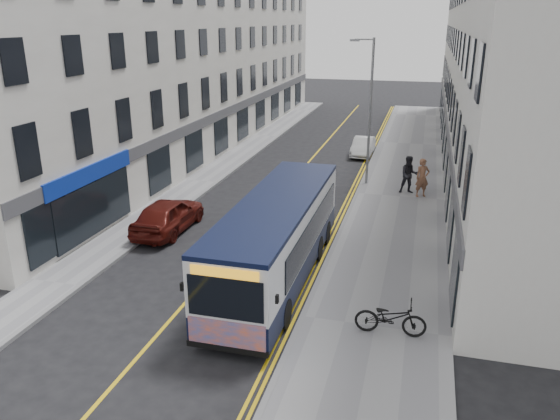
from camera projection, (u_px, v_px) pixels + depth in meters
The scene contains 17 objects.
ground at pixel (200, 287), 19.22m from camera, with size 140.00×140.00×0.00m, color black.
pavement_east at pixel (400, 197), 28.61m from camera, with size 4.50×64.00×0.12m, color gray.
pavement_west at pixel (201, 182), 31.36m from camera, with size 2.00×64.00×0.12m, color gray.
kerb_east at pixel (357, 194), 29.16m from camera, with size 0.18×64.00×0.13m, color slate.
kerb_west at pixel (217, 183), 31.11m from camera, with size 0.18×64.00×0.13m, color slate.
road_centre_line at pixel (285, 189), 30.15m from camera, with size 0.12×64.00×0.01m, color gold.
road_dbl_yellow_inner at pixel (349, 194), 29.29m from camera, with size 0.10×64.00×0.01m, color gold.
road_dbl_yellow_outer at pixel (352, 195), 29.24m from camera, with size 0.10×64.00×0.01m, color gold.
terrace_east at pixel (504, 60), 33.39m from camera, with size 6.00×46.00×13.00m, color silver.
terrace_west at pixel (194, 55), 38.39m from camera, with size 6.00×46.00×13.00m, color silver.
streetlamp at pixel (369, 107), 29.50m from camera, with size 1.32×0.18×8.00m.
city_bus at pixel (277, 236), 19.26m from camera, with size 2.44×10.45×3.04m.
bicycle at pixel (391, 317), 15.95m from camera, with size 0.73×2.08×1.09m, color black.
pedestrian_near at pixel (422, 178), 28.25m from camera, with size 0.74×0.48×2.02m, color brown.
pedestrian_far at pixel (409, 175), 28.83m from camera, with size 0.97×0.76×2.00m, color black.
car_white at pixel (363, 147), 37.44m from camera, with size 1.30×3.72×1.23m, color silver.
car_maroon at pixel (168, 215), 23.99m from camera, with size 1.81×4.49×1.53m, color #4F120D.
Camera 1 is at (7.20, -15.91, 8.93)m, focal length 35.00 mm.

